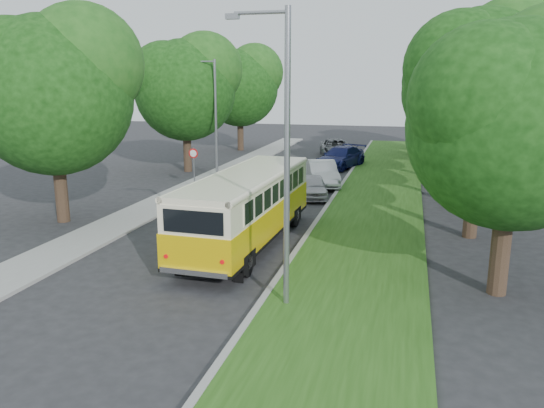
% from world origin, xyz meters
% --- Properties ---
extents(ground, '(120.00, 120.00, 0.00)m').
position_xyz_m(ground, '(0.00, 0.00, 0.00)').
color(ground, '#262629').
rests_on(ground, ground).
extents(curb, '(0.20, 70.00, 0.15)m').
position_xyz_m(curb, '(3.60, 5.00, 0.07)').
color(curb, gray).
rests_on(curb, ground).
extents(grass_verge, '(4.50, 70.00, 0.13)m').
position_xyz_m(grass_verge, '(5.95, 5.00, 0.07)').
color(grass_verge, '#254E14').
rests_on(grass_verge, ground).
extents(sidewalk, '(2.20, 70.00, 0.12)m').
position_xyz_m(sidewalk, '(-4.80, 5.00, 0.06)').
color(sidewalk, gray).
rests_on(sidewalk, ground).
extents(treeline, '(24.27, 41.91, 9.46)m').
position_xyz_m(treeline, '(3.15, 17.99, 5.93)').
color(treeline, '#332319').
rests_on(treeline, ground).
extents(lamppost_near, '(1.71, 0.16, 8.00)m').
position_xyz_m(lamppost_near, '(4.21, -2.50, 4.37)').
color(lamppost_near, gray).
rests_on(lamppost_near, ground).
extents(lamppost_far, '(1.71, 0.16, 7.50)m').
position_xyz_m(lamppost_far, '(-4.70, 16.00, 4.12)').
color(lamppost_far, gray).
rests_on(lamppost_far, ground).
extents(warning_sign, '(0.56, 0.10, 2.50)m').
position_xyz_m(warning_sign, '(-4.50, 11.98, 1.71)').
color(warning_sign, gray).
rests_on(warning_sign, ground).
extents(vintage_bus, '(2.86, 9.77, 2.87)m').
position_xyz_m(vintage_bus, '(1.57, 2.68, 1.44)').
color(vintage_bus, '#E2B907').
rests_on(vintage_bus, ground).
extents(car_silver, '(2.27, 3.86, 1.23)m').
position_xyz_m(car_silver, '(2.50, 11.73, 0.62)').
color(car_silver, '#AAAAAF').
rests_on(car_silver, ground).
extents(car_white, '(2.87, 4.84, 1.51)m').
position_xyz_m(car_white, '(2.42, 15.16, 0.75)').
color(car_white, silver).
rests_on(car_white, ground).
extents(car_blue, '(3.66, 5.68, 1.53)m').
position_xyz_m(car_blue, '(2.62, 22.18, 0.77)').
color(car_blue, navy).
rests_on(car_blue, ground).
extents(car_grey, '(3.36, 5.54, 1.44)m').
position_xyz_m(car_grey, '(1.42, 28.02, 0.72)').
color(car_grey, '#5C5E64').
rests_on(car_grey, ground).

